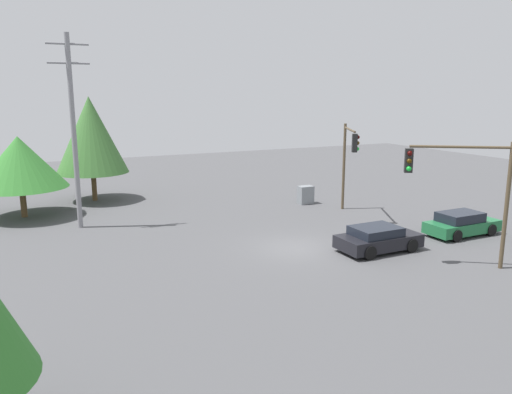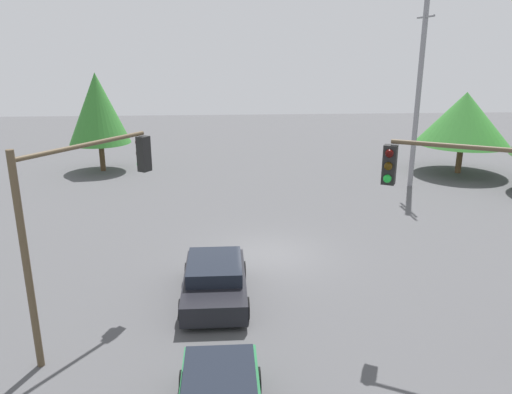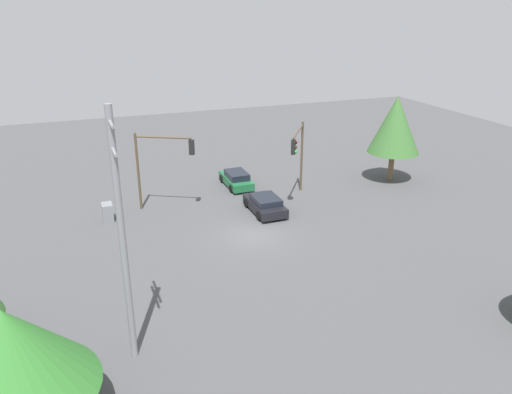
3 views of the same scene
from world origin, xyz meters
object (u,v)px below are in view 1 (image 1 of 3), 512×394
(sedan_green, at_px, (461,224))
(traffic_signal_cross, at_px, (349,153))
(sedan_dark, at_px, (378,239))
(traffic_signal_main, at_px, (464,181))
(electrical_cabinet, at_px, (306,195))

(sedan_green, relative_size, traffic_signal_cross, 0.74)
(sedan_green, xyz_separation_m, traffic_signal_cross, (2.86, -6.52, 3.30))
(sedan_dark, relative_size, traffic_signal_main, 0.73)
(sedan_green, distance_m, sedan_dark, 5.91)
(traffic_signal_main, xyz_separation_m, traffic_signal_cross, (-1.30, -10.07, 0.04))
(traffic_signal_cross, bearing_deg, traffic_signal_main, 20.83)
(traffic_signal_main, distance_m, traffic_signal_cross, 10.15)
(traffic_signal_main, height_order, electrical_cabinet, traffic_signal_main)
(traffic_signal_cross, bearing_deg, sedan_dark, 3.81)
(sedan_green, bearing_deg, sedan_dark, -88.14)
(traffic_signal_cross, bearing_deg, sedan_green, 51.88)
(sedan_green, bearing_deg, traffic_signal_cross, -156.29)
(sedan_dark, relative_size, traffic_signal_cross, 0.72)
(sedan_green, xyz_separation_m, electrical_cabinet, (3.45, -10.51, 0.00))
(electrical_cabinet, bearing_deg, sedan_green, 108.15)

